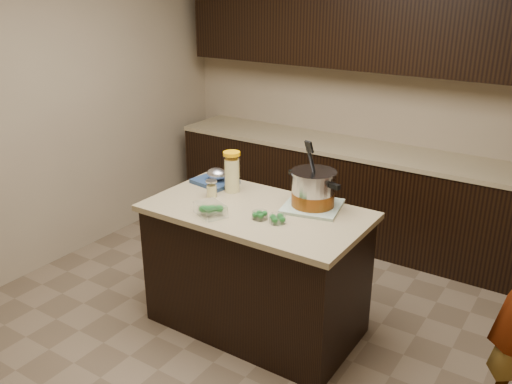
% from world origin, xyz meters
% --- Properties ---
extents(ground_plane, '(4.00, 4.00, 0.00)m').
position_xyz_m(ground_plane, '(0.00, 0.00, 0.00)').
color(ground_plane, brown).
rests_on(ground_plane, ground).
extents(room_shell, '(4.04, 4.04, 2.72)m').
position_xyz_m(room_shell, '(0.00, 0.00, 1.71)').
color(room_shell, tan).
rests_on(room_shell, ground).
extents(back_cabinets, '(3.60, 0.63, 2.33)m').
position_xyz_m(back_cabinets, '(0.00, 1.74, 0.94)').
color(back_cabinets, black).
rests_on(back_cabinets, ground).
extents(island, '(1.46, 0.81, 0.90)m').
position_xyz_m(island, '(0.00, 0.00, 0.45)').
color(island, black).
rests_on(island, ground).
extents(dish_towel, '(0.43, 0.43, 0.02)m').
position_xyz_m(dish_towel, '(0.30, 0.23, 0.91)').
color(dish_towel, '#537B5A').
rests_on(dish_towel, island).
extents(stock_pot, '(0.41, 0.36, 0.42)m').
position_xyz_m(stock_pot, '(0.30, 0.22, 1.02)').
color(stock_pot, '#B7B7BC').
rests_on(stock_pot, dish_towel).
extents(lemonade_pitcher, '(0.13, 0.13, 0.29)m').
position_xyz_m(lemonade_pitcher, '(-0.32, 0.18, 1.03)').
color(lemonade_pitcher, '#DFD388').
rests_on(lemonade_pitcher, island).
extents(mason_jar, '(0.10, 0.10, 0.13)m').
position_xyz_m(mason_jar, '(-0.38, 0.01, 0.96)').
color(mason_jar, '#DFD388').
rests_on(mason_jar, island).
extents(broccoli_tub_left, '(0.13, 0.13, 0.05)m').
position_xyz_m(broccoli_tub_left, '(0.11, -0.12, 0.92)').
color(broccoli_tub_left, silver).
rests_on(broccoli_tub_left, island).
extents(broccoli_tub_right, '(0.13, 0.13, 0.05)m').
position_xyz_m(broccoli_tub_right, '(0.23, -0.11, 0.92)').
color(broccoli_tub_right, silver).
rests_on(broccoli_tub_right, island).
extents(broccoli_tub_rect, '(0.25, 0.22, 0.07)m').
position_xyz_m(broccoli_tub_rect, '(-0.19, -0.24, 0.93)').
color(broccoli_tub_rect, silver).
rests_on(broccoli_tub_rect, island).
extents(blue_tray, '(0.33, 0.28, 0.11)m').
position_xyz_m(blue_tray, '(-0.51, 0.23, 0.94)').
color(blue_tray, navy).
rests_on(blue_tray, island).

